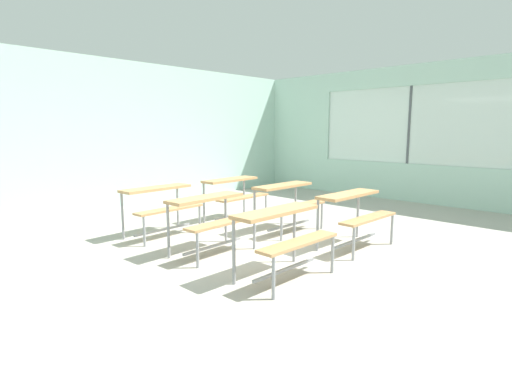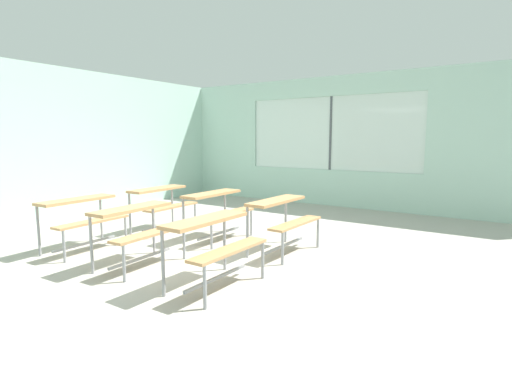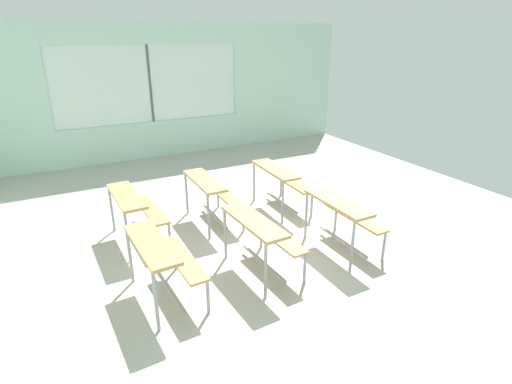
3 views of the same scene
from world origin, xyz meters
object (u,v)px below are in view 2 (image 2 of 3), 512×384
desk_bench_r1c0 (138,222)px  desk_bench_r2c1 (162,198)px  desk_bench_r0c1 (283,213)px  desk_bench_r1c1 (217,204)px  desk_bench_r2c0 (82,211)px  desk_bench_r0c0 (214,236)px

desk_bench_r1c0 → desk_bench_r2c1: 1.92m
desk_bench_r0c1 → desk_bench_r1c1: bearing=88.9°
desk_bench_r2c0 → desk_bench_r0c1: bearing=-60.8°
desk_bench_r1c1 → desk_bench_r2c1: size_ratio=0.98×
desk_bench_r1c1 → desk_bench_r0c1: bearing=-91.8°
desk_bench_r0c1 → desk_bench_r1c0: (-1.53, 1.19, 0.00)m
desk_bench_r1c1 → desk_bench_r0c0: bearing=-141.3°
desk_bench_r1c0 → desk_bench_r1c1: same height
desk_bench_r1c1 → desk_bench_r2c1: bearing=93.6°
desk_bench_r0c1 → desk_bench_r2c0: size_ratio=0.99×
desk_bench_r0c0 → desk_bench_r2c1: 2.88m
desk_bench_r1c0 → desk_bench_r1c1: bearing=-2.1°
desk_bench_r0c0 → desk_bench_r1c0: bearing=88.7°
desk_bench_r2c0 → desk_bench_r2c1: bearing=-3.9°
desk_bench_r0c0 → desk_bench_r2c1: same height
desk_bench_r0c0 → desk_bench_r0c1: bearing=1.6°
desk_bench_r1c0 → desk_bench_r2c1: size_ratio=1.01×
desk_bench_r2c1 → desk_bench_r0c1: bearing=-91.6°
desk_bench_r0c1 → desk_bench_r1c0: bearing=143.1°
desk_bench_r2c0 → desk_bench_r2c1: size_ratio=1.01×
desk_bench_r0c0 → desk_bench_r0c1: 1.56m
desk_bench_r1c0 → desk_bench_r2c1: same height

